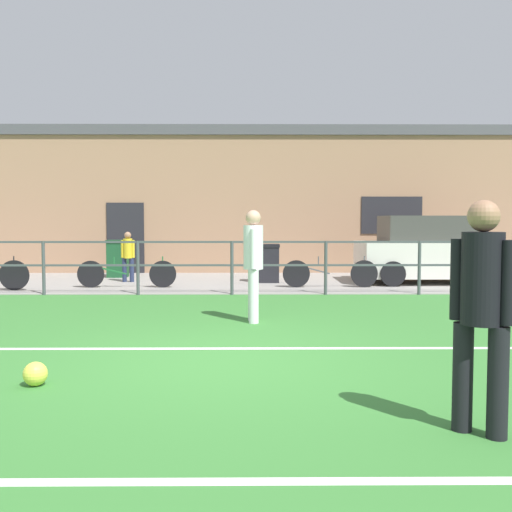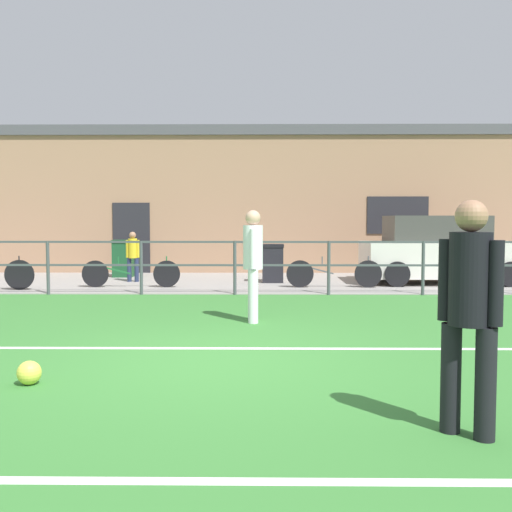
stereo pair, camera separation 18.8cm
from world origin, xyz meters
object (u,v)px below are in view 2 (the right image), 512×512
object	(u,v)px
spectator_child	(133,253)
trash_bin_1	(273,263)
soccer_ball_match	(29,373)
bicycle_parked_3	(131,273)
parked_car_red	(441,251)
player_striker	(253,259)
bicycle_parked_1	(334,273)
player_goalkeeper	(470,303)
trash_bin_0	(123,258)

from	to	relation	value
spectator_child	trash_bin_1	world-z (taller)	spectator_child
soccer_ball_match	spectator_child	bearing A→B (deg)	96.33
bicycle_parked_3	spectator_child	bearing A→B (deg)	99.98
soccer_ball_match	trash_bin_1	xyz separation A→B (m)	(2.52, 9.26, 0.39)
parked_car_red	soccer_ball_match	bearing A→B (deg)	-126.15
spectator_child	bicycle_parked_3	distance (m)	1.32
player_striker	trash_bin_1	size ratio (longest dim) A/B	1.81
bicycle_parked_1	parked_car_red	bearing A→B (deg)	20.72
player_goalkeeper	parked_car_red	xyz separation A→B (m)	(2.92, 10.51, -0.18)
player_goalkeeper	bicycle_parked_3	distance (m)	10.54
player_goalkeeper	trash_bin_0	xyz separation A→B (m)	(-5.37, 11.97, -0.46)
spectator_child	trash_bin_1	xyz separation A→B (m)	(3.56, -0.11, -0.23)
spectator_child	parked_car_red	xyz separation A→B (m)	(7.75, -0.19, 0.07)
spectator_child	trash_bin_0	distance (m)	1.39
spectator_child	player_goalkeeper	bearing A→B (deg)	116.52
trash_bin_0	spectator_child	bearing A→B (deg)	-66.71
bicycle_parked_3	trash_bin_1	distance (m)	3.53
bicycle_parked_3	trash_bin_1	world-z (taller)	trash_bin_1
bicycle_parked_3	trash_bin_1	size ratio (longest dim) A/B	2.38
trash_bin_0	trash_bin_1	distance (m)	4.33
player_striker	parked_car_red	distance (m)	7.25
player_goalkeeper	parked_car_red	bearing A→B (deg)	-65.36
player_striker	spectator_child	distance (m)	6.60
soccer_ball_match	spectator_child	world-z (taller)	spectator_child
player_striker	spectator_child	bearing A→B (deg)	-154.38
player_striker	parked_car_red	xyz separation A→B (m)	(4.59, 5.60, -0.19)
soccer_ball_match	bicycle_parked_3	bearing A→B (deg)	95.77
bicycle_parked_1	trash_bin_1	bearing A→B (deg)	141.24
player_goalkeeper	bicycle_parked_1	world-z (taller)	player_goalkeeper
parked_car_red	trash_bin_1	xyz separation A→B (m)	(-4.19, 0.08, -0.30)
player_goalkeeper	player_striker	size ratio (longest dim) A/B	1.00
player_striker	trash_bin_0	world-z (taller)	player_striker
trash_bin_0	player_striker	bearing A→B (deg)	-62.31
player_goalkeeper	trash_bin_0	world-z (taller)	player_goalkeeper
soccer_ball_match	trash_bin_1	world-z (taller)	trash_bin_1
spectator_child	bicycle_parked_1	bearing A→B (deg)	168.17
player_goalkeeper	parked_car_red	world-z (taller)	player_goalkeeper
player_striker	trash_bin_1	xyz separation A→B (m)	(0.40, 5.68, -0.49)
bicycle_parked_1	soccer_ball_match	bearing A→B (deg)	-115.78
bicycle_parked_1	player_striker	bearing A→B (deg)	-111.70
bicycle_parked_3	trash_bin_0	size ratio (longest dim) A/B	2.25
player_goalkeeper	player_striker	xyz separation A→B (m)	(-1.67, 4.91, 0.00)
bicycle_parked_1	trash_bin_0	xyz separation A→B (m)	(-5.51, 2.51, 0.18)
bicycle_parked_1	trash_bin_1	xyz separation A→B (m)	(-1.41, 1.13, 0.16)
soccer_ball_match	player_goalkeeper	bearing A→B (deg)	-19.25
trash_bin_1	bicycle_parked_1	bearing A→B (deg)	-38.76
soccer_ball_match	spectator_child	distance (m)	9.46
player_goalkeeper	trash_bin_1	distance (m)	10.67
trash_bin_0	trash_bin_1	size ratio (longest dim) A/B	1.06
trash_bin_1	parked_car_red	bearing A→B (deg)	-1.04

